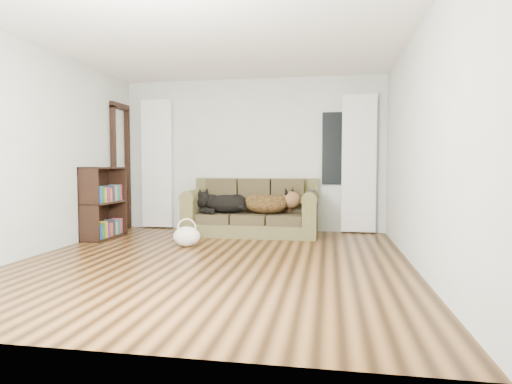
% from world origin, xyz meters
% --- Properties ---
extents(floor, '(5.00, 5.00, 0.00)m').
position_xyz_m(floor, '(0.00, 0.00, 0.00)').
color(floor, black).
rests_on(floor, ground).
extents(ceiling, '(5.00, 5.00, 0.00)m').
position_xyz_m(ceiling, '(0.00, 0.00, 2.60)').
color(ceiling, white).
rests_on(ceiling, ground).
extents(wall_back, '(4.50, 0.04, 2.60)m').
position_xyz_m(wall_back, '(0.00, 2.50, 1.30)').
color(wall_back, beige).
rests_on(wall_back, ground).
extents(wall_left, '(0.04, 5.00, 2.60)m').
position_xyz_m(wall_left, '(-2.25, 0.00, 1.30)').
color(wall_left, beige).
rests_on(wall_left, ground).
extents(wall_right, '(0.04, 5.00, 2.60)m').
position_xyz_m(wall_right, '(2.25, 0.00, 1.30)').
color(wall_right, beige).
rests_on(wall_right, ground).
extents(curtain_left, '(0.55, 0.08, 2.25)m').
position_xyz_m(curtain_left, '(-1.70, 2.42, 1.15)').
color(curtain_left, white).
rests_on(curtain_left, ground).
extents(curtain_right, '(0.55, 0.08, 2.25)m').
position_xyz_m(curtain_right, '(1.80, 2.42, 1.15)').
color(curtain_right, white).
rests_on(curtain_right, ground).
extents(window_pane, '(0.50, 0.03, 1.20)m').
position_xyz_m(window_pane, '(1.45, 2.47, 1.40)').
color(window_pane, black).
rests_on(window_pane, wall_back).
extents(door_casing, '(0.07, 0.60, 2.10)m').
position_xyz_m(door_casing, '(-2.20, 2.05, 1.05)').
color(door_casing, black).
rests_on(door_casing, ground).
extents(sofa, '(2.10, 0.91, 0.86)m').
position_xyz_m(sofa, '(0.09, 1.97, 0.45)').
color(sofa, brown).
rests_on(sofa, floor).
extents(dog_black_lab, '(0.80, 0.63, 0.30)m').
position_xyz_m(dog_black_lab, '(-0.37, 1.93, 0.48)').
color(dog_black_lab, black).
rests_on(dog_black_lab, sofa).
extents(dog_shepherd, '(0.88, 0.73, 0.33)m').
position_xyz_m(dog_shepherd, '(0.37, 1.96, 0.49)').
color(dog_shepherd, black).
rests_on(dog_shepherd, sofa).
extents(tv_remote, '(0.09, 0.19, 0.02)m').
position_xyz_m(tv_remote, '(1.07, 1.85, 0.73)').
color(tv_remote, black).
rests_on(tv_remote, sofa).
extents(tote_bag, '(0.40, 0.33, 0.27)m').
position_xyz_m(tote_bag, '(-0.60, 0.80, 0.16)').
color(tote_bag, silver).
rests_on(tote_bag, floor).
extents(bookshelf, '(0.43, 0.91, 1.09)m').
position_xyz_m(bookshelf, '(-2.09, 1.26, 0.50)').
color(bookshelf, black).
rests_on(bookshelf, floor).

